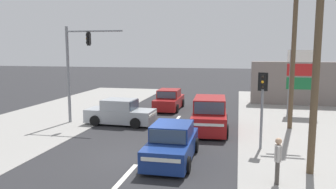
% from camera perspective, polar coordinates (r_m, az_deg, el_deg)
% --- Properties ---
extents(ground_plane, '(140.00, 140.00, 0.00)m').
position_cam_1_polar(ground_plane, '(14.23, -4.58, -11.00)').
color(ground_plane, '#28282B').
extents(lane_dash_near, '(0.20, 2.40, 0.01)m').
position_cam_1_polar(lane_dash_near, '(12.45, -7.32, -13.83)').
color(lane_dash_near, silver).
rests_on(lane_dash_near, ground).
extents(lane_dash_mid, '(0.20, 2.40, 0.01)m').
position_cam_1_polar(lane_dash_mid, '(16.99, -1.64, -7.83)').
color(lane_dash_mid, silver).
rests_on(lane_dash_mid, ground).
extents(lane_dash_far, '(0.20, 2.40, 0.01)m').
position_cam_1_polar(lane_dash_far, '(21.74, 1.52, -4.36)').
color(lane_dash_far, silver).
rests_on(lane_dash_far, ground).
extents(kerb_left_verge, '(8.00, 40.00, 0.02)m').
position_cam_1_polar(kerb_left_verge, '(21.46, -23.66, -5.16)').
color(kerb_left_verge, gray).
rests_on(kerb_left_verge, ground).
extents(utility_pole_foreground_right, '(3.78, 0.36, 10.84)m').
position_cam_1_polar(utility_pole_foreground_right, '(12.85, 24.34, 12.54)').
color(utility_pole_foreground_right, brown).
rests_on(utility_pole_foreground_right, ground).
extents(utility_pole_midground_right, '(1.80, 0.26, 10.09)m').
position_cam_1_polar(utility_pole_midground_right, '(20.06, 21.12, 9.29)').
color(utility_pole_midground_right, brown).
rests_on(utility_pole_midground_right, ground).
extents(traffic_signal_mast, '(3.69, 0.44, 6.00)m').
position_cam_1_polar(traffic_signal_mast, '(21.09, -15.76, 5.47)').
color(traffic_signal_mast, slate).
rests_on(traffic_signal_mast, ground).
extents(pedestal_signal_right_kerb, '(0.44, 0.31, 3.56)m').
position_cam_1_polar(pedestal_signal_right_kerb, '(15.55, 16.10, -0.50)').
color(pedestal_signal_right_kerb, slate).
rests_on(pedestal_signal_right_kerb, ground).
extents(shopping_plaza_sign, '(2.10, 0.16, 4.60)m').
position_cam_1_polar(shopping_plaza_sign, '(24.65, 22.41, 3.49)').
color(shopping_plaza_sign, slate).
rests_on(shopping_plaza_sign, ground).
extents(shopfront_wall_far, '(12.00, 1.00, 3.60)m').
position_cam_1_polar(shopfront_wall_far, '(29.87, 25.85, 1.67)').
color(shopfront_wall_far, gray).
rests_on(shopfront_wall_far, ground).
extents(sedan_receding_far, '(1.91, 4.25, 1.56)m').
position_cam_1_polar(sedan_receding_far, '(25.31, 0.20, -1.02)').
color(sedan_receding_far, maroon).
rests_on(sedan_receding_far, ground).
extents(suv_crossing_left, '(2.26, 4.63, 1.90)m').
position_cam_1_polar(suv_crossing_left, '(18.78, 7.25, -3.62)').
color(suv_crossing_left, maroon).
rests_on(suv_crossing_left, ground).
extents(sedan_kerbside_parked, '(1.92, 4.26, 1.56)m').
position_cam_1_polar(sedan_kerbside_parked, '(13.75, 0.70, -8.58)').
color(sedan_kerbside_parked, navy).
rests_on(sedan_kerbside_parked, ground).
extents(sedan_oncoming_mid, '(4.31, 2.05, 1.56)m').
position_cam_1_polar(sedan_oncoming_mid, '(20.48, -8.31, -3.20)').
color(sedan_oncoming_mid, '#A3A8AD').
rests_on(sedan_oncoming_mid, ground).
extents(pedestrian_at_kerb, '(0.25, 0.56, 1.63)m').
position_cam_1_polar(pedestrian_at_kerb, '(11.93, 18.58, -10.44)').
color(pedestrian_at_kerb, '#47423D').
rests_on(pedestrian_at_kerb, ground).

